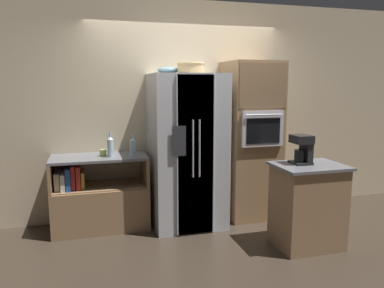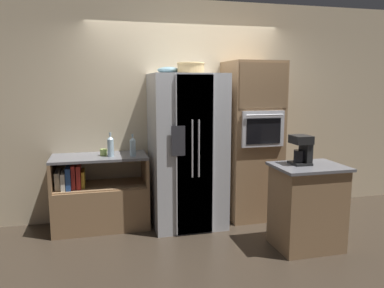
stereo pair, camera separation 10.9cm
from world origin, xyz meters
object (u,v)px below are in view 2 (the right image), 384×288
object	(u,v)px
mug	(104,152)
coffee_maker	(302,149)
refrigerator	(187,150)
wall_oven	(251,140)
bottle_tall	(111,146)
bottle_short	(133,146)
wicker_basket	(191,67)
fruit_bowl	(168,70)

from	to	relation	value
mug	coffee_maker	world-z (taller)	coffee_maker
refrigerator	wall_oven	size ratio (longest dim) A/B	0.92
bottle_tall	wall_oven	bearing A→B (deg)	0.90
bottle_short	coffee_maker	world-z (taller)	coffee_maker
refrigerator	mug	xyz separation A→B (m)	(-1.00, 0.11, 0.00)
wicker_basket	bottle_tall	bearing A→B (deg)	172.80
refrigerator	mug	world-z (taller)	refrigerator
mug	bottle_tall	bearing A→B (deg)	-41.60
mug	fruit_bowl	bearing A→B (deg)	-1.61
wicker_basket	mug	distance (m)	1.44
bottle_tall	bottle_short	bearing A→B (deg)	-9.43
wall_oven	wicker_basket	xyz separation A→B (m)	(-0.85, -0.15, 0.92)
mug	bottle_short	bearing A→B (deg)	-18.81
bottle_tall	coffee_maker	world-z (taller)	coffee_maker
refrigerator	mug	distance (m)	1.00
bottle_tall	mug	bearing A→B (deg)	138.40
bottle_short	coffee_maker	size ratio (longest dim) A/B	0.86
bottle_tall	mug	distance (m)	0.14
wall_oven	bottle_tall	xyz separation A→B (m)	(-1.79, -0.03, 0.00)
wicker_basket	fruit_bowl	size ratio (longest dim) A/B	1.24
refrigerator	fruit_bowl	distance (m)	1.00
bottle_tall	bottle_short	world-z (taller)	bottle_tall
fruit_bowl	refrigerator	bearing A→B (deg)	-23.92
refrigerator	wicker_basket	size ratio (longest dim) A/B	5.65
fruit_bowl	wicker_basket	bearing A→B (deg)	-35.84
refrigerator	wicker_basket	distance (m)	1.00
wicker_basket	fruit_bowl	distance (m)	0.29
bottle_tall	bottle_short	xyz separation A→B (m)	(0.26, -0.04, -0.01)
wall_oven	bottle_short	distance (m)	1.54
fruit_bowl	bottle_short	bearing A→B (deg)	-168.53
wicker_basket	refrigerator	bearing A→B (deg)	110.79
bottle_tall	mug	size ratio (longest dim) A/B	2.59
fruit_bowl	wall_oven	bearing A→B (deg)	-1.15
wicker_basket	bottle_tall	world-z (taller)	wicker_basket
fruit_bowl	coffee_maker	world-z (taller)	fruit_bowl
fruit_bowl	bottle_short	xyz separation A→B (m)	(-0.46, -0.09, -0.89)
refrigerator	fruit_bowl	world-z (taller)	fruit_bowl
bottle_short	coffee_maker	xyz separation A→B (m)	(1.69, -0.93, 0.06)
wall_oven	bottle_tall	size ratio (longest dim) A/B	7.07
wicker_basket	bottle_short	bearing A→B (deg)	173.63
wall_oven	bottle_tall	distance (m)	1.79
wall_oven	coffee_maker	bearing A→B (deg)	-81.64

